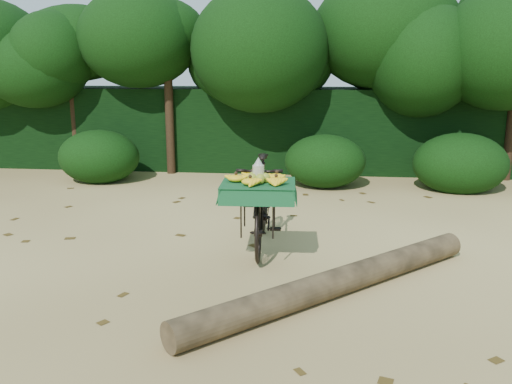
# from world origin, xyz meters

# --- Properties ---
(ground) EXTENTS (80.00, 80.00, 0.00)m
(ground) POSITION_xyz_m (0.00, 0.00, 0.00)
(ground) COLOR #D5BE71
(ground) RESTS_ON ground
(vendor_bicycle) EXTENTS (0.87, 1.96, 1.18)m
(vendor_bicycle) POSITION_xyz_m (0.66, 0.60, 0.60)
(vendor_bicycle) COLOR black
(vendor_bicycle) RESTS_ON ground
(fallen_log) EXTENTS (3.01, 2.91, 0.28)m
(fallen_log) POSITION_xyz_m (1.60, -0.77, 0.14)
(fallen_log) COLOR brown
(fallen_log) RESTS_ON ground
(hedge_backdrop) EXTENTS (26.00, 1.80, 1.80)m
(hedge_backdrop) POSITION_xyz_m (0.00, 6.30, 0.90)
(hedge_backdrop) COLOR black
(hedge_backdrop) RESTS_ON ground
(tree_row) EXTENTS (14.50, 2.00, 4.00)m
(tree_row) POSITION_xyz_m (-0.65, 5.50, 2.00)
(tree_row) COLOR black
(tree_row) RESTS_ON ground
(bush_clumps) EXTENTS (8.80, 1.70, 0.90)m
(bush_clumps) POSITION_xyz_m (0.50, 4.30, 0.45)
(bush_clumps) COLOR black
(bush_clumps) RESTS_ON ground
(leaf_litter) EXTENTS (7.00, 7.30, 0.01)m
(leaf_litter) POSITION_xyz_m (0.00, 0.65, 0.01)
(leaf_litter) COLOR #463412
(leaf_litter) RESTS_ON ground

